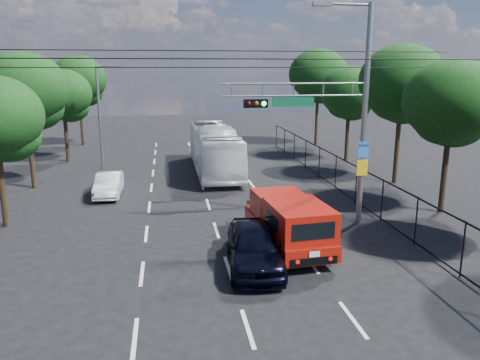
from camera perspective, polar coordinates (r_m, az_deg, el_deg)
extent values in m
plane|color=black|center=(13.31, 0.94, -17.64)|extent=(120.00, 120.00, 0.00)
cube|color=beige|center=(13.20, -12.70, -18.27)|extent=(0.12, 2.00, 0.01)
cube|color=beige|center=(16.73, -11.87, -11.07)|extent=(0.12, 2.00, 0.01)
cube|color=beige|center=(20.44, -11.35, -6.44)|extent=(0.12, 2.00, 0.01)
cube|color=beige|center=(24.23, -11.00, -3.23)|extent=(0.12, 2.00, 0.01)
cube|color=beige|center=(28.09, -10.75, -0.91)|extent=(0.12, 2.00, 0.01)
cube|color=beige|center=(31.98, -10.56, 0.86)|extent=(0.12, 2.00, 0.01)
cube|color=beige|center=(35.90, -10.41, 2.24)|extent=(0.12, 2.00, 0.01)
cube|color=beige|center=(39.83, -10.29, 3.35)|extent=(0.12, 2.00, 0.01)
cube|color=beige|center=(43.77, -10.19, 4.25)|extent=(0.12, 2.00, 0.01)
cube|color=beige|center=(13.30, 0.94, -17.62)|extent=(0.12, 2.00, 0.01)
cube|color=beige|center=(16.81, -1.43, -10.64)|extent=(0.12, 2.00, 0.01)
cube|color=beige|center=(20.50, -2.90, -6.11)|extent=(0.12, 2.00, 0.01)
cube|color=beige|center=(24.29, -3.91, -2.97)|extent=(0.12, 2.00, 0.01)
cube|color=beige|center=(28.14, -4.64, -0.68)|extent=(0.12, 2.00, 0.01)
cube|color=beige|center=(32.03, -5.19, 1.05)|extent=(0.12, 2.00, 0.01)
cube|color=beige|center=(35.94, -5.62, 2.41)|extent=(0.12, 2.00, 0.01)
cube|color=beige|center=(39.86, -5.97, 3.50)|extent=(0.12, 2.00, 0.01)
cube|color=beige|center=(43.80, -6.25, 4.39)|extent=(0.12, 2.00, 0.01)
cube|color=beige|center=(14.06, 13.58, -16.18)|extent=(0.12, 2.00, 0.01)
cube|color=beige|center=(17.42, 8.55, -9.90)|extent=(0.12, 2.00, 0.01)
cube|color=beige|center=(21.01, 5.30, -5.66)|extent=(0.12, 2.00, 0.01)
cube|color=beige|center=(24.72, 3.04, -2.67)|extent=(0.12, 2.00, 0.01)
cube|color=beige|center=(28.51, 1.39, -0.46)|extent=(0.12, 2.00, 0.01)
cube|color=beige|center=(32.35, 0.12, 1.23)|extent=(0.12, 2.00, 0.01)
cube|color=beige|center=(36.22, -0.87, 2.56)|extent=(0.12, 2.00, 0.01)
cube|color=beige|center=(40.12, -1.68, 3.63)|extent=(0.12, 2.00, 0.01)
cube|color=beige|center=(44.04, -2.34, 4.51)|extent=(0.12, 2.00, 0.01)
cylinder|color=slate|center=(21.11, 14.91, 7.26)|extent=(0.24, 0.24, 9.50)
cylinder|color=slate|center=(20.77, 13.04, 20.14)|extent=(2.00, 0.10, 0.10)
cube|color=slate|center=(20.40, 9.98, 20.41)|extent=(0.80, 0.25, 0.18)
cylinder|color=slate|center=(19.96, 6.83, 11.60)|extent=(6.20, 0.08, 0.08)
cylinder|color=slate|center=(19.98, 6.79, 10.17)|extent=(6.20, 0.08, 0.08)
cube|color=black|center=(19.62, 1.91, 9.31)|extent=(1.00, 0.28, 0.35)
sphere|color=#3F0505|center=(19.41, 1.06, 9.27)|extent=(0.20, 0.20, 0.20)
sphere|color=#4C3805|center=(19.47, 2.00, 9.28)|extent=(0.20, 0.20, 0.20)
sphere|color=#0CE533|center=(19.53, 2.93, 9.28)|extent=(0.20, 0.20, 0.20)
cube|color=#0B502F|center=(19.97, 6.49, 9.45)|extent=(1.80, 0.05, 0.40)
cube|color=blue|center=(21.15, 14.79, 3.58)|extent=(0.50, 0.04, 0.70)
cube|color=yellow|center=(21.30, 14.66, 1.46)|extent=(0.50, 0.04, 0.70)
cylinder|color=slate|center=(20.78, 13.58, 10.71)|extent=(0.05, 0.05, 0.50)
cylinder|color=slate|center=(20.33, 10.13, 10.81)|extent=(0.05, 0.05, 0.50)
cylinder|color=slate|center=(19.95, 6.53, 10.89)|extent=(0.05, 0.05, 0.50)
cylinder|color=slate|center=(19.64, 2.80, 10.92)|extent=(0.05, 0.05, 0.50)
cylinder|color=slate|center=(19.42, -1.03, 10.90)|extent=(0.05, 0.05, 0.50)
cylinder|color=slate|center=(33.69, -16.74, 7.18)|extent=(0.18, 0.18, 7.00)
cylinder|color=slate|center=(33.42, -15.76, 13.22)|extent=(1.60, 0.09, 0.09)
cube|color=slate|center=(33.34, -14.18, 13.31)|extent=(0.60, 0.22, 0.15)
cylinder|color=black|center=(17.33, -2.47, 14.55)|extent=(22.00, 0.04, 0.04)
cylinder|color=black|center=(20.82, -3.62, 15.46)|extent=(22.00, 0.04, 0.04)
cylinder|color=black|center=(22.30, -3.96, 13.52)|extent=(22.00, 0.04, 0.04)
cube|color=black|center=(25.59, 13.23, 2.03)|extent=(0.04, 34.00, 0.06)
cube|color=black|center=(26.00, 13.02, -1.86)|extent=(0.04, 34.00, 0.06)
cylinder|color=black|center=(17.35, 25.52, -7.70)|extent=(0.06, 0.06, 2.00)
cylinder|color=black|center=(19.73, 20.67, -4.74)|extent=(0.06, 0.06, 2.00)
cylinder|color=black|center=(22.26, 16.93, -2.42)|extent=(0.06, 0.06, 2.00)
cylinder|color=black|center=(24.90, 13.97, -0.57)|extent=(0.06, 0.06, 2.00)
cylinder|color=black|center=(27.61, 11.59, 0.92)|extent=(0.06, 0.06, 2.00)
cylinder|color=black|center=(30.37, 9.63, 2.15)|extent=(0.06, 0.06, 2.00)
cylinder|color=black|center=(33.18, 8.01, 3.16)|extent=(0.06, 0.06, 2.00)
cylinder|color=black|center=(36.01, 6.63, 4.02)|extent=(0.06, 0.06, 2.00)
cylinder|color=black|center=(38.87, 5.45, 4.74)|extent=(0.06, 0.06, 2.00)
cylinder|color=black|center=(41.76, 4.44, 5.37)|extent=(0.06, 0.06, 2.00)
cylinder|color=black|center=(24.60, 23.68, 1.15)|extent=(0.28, 0.28, 4.20)
ellipsoid|color=black|center=(24.17, 24.42, 8.81)|extent=(4.50, 4.50, 3.83)
ellipsoid|color=black|center=(24.73, 24.59, 6.42)|extent=(3.00, 3.00, 2.40)
ellipsoid|color=black|center=(23.89, 23.76, 6.65)|extent=(2.85, 2.85, 2.28)
cylinder|color=black|center=(29.95, 18.62, 4.16)|extent=(0.28, 0.28, 4.76)
ellipsoid|color=black|center=(29.62, 19.17, 11.30)|extent=(5.10, 5.10, 4.33)
ellipsoid|color=black|center=(30.13, 19.41, 9.04)|extent=(3.40, 3.40, 2.72)
ellipsoid|color=black|center=(29.33, 18.58, 9.33)|extent=(3.23, 3.23, 2.58)
cylinder|color=black|center=(36.14, 12.94, 5.43)|extent=(0.28, 0.28, 4.03)
ellipsoid|color=black|center=(35.85, 13.21, 10.44)|extent=(4.32, 4.32, 3.67)
ellipsoid|color=black|center=(36.34, 13.54, 8.87)|extent=(2.88, 2.88, 2.30)
ellipsoid|color=black|center=(35.58, 12.73, 9.05)|extent=(2.74, 2.74, 2.19)
cylinder|color=black|center=(43.62, 9.33, 7.52)|extent=(0.28, 0.28, 4.93)
ellipsoid|color=black|center=(43.40, 9.53, 12.61)|extent=(5.28, 5.28, 4.49)
ellipsoid|color=black|center=(43.84, 9.85, 10.99)|extent=(3.52, 3.52, 2.82)
ellipsoid|color=black|center=(43.12, 9.11, 11.21)|extent=(3.34, 3.34, 2.68)
cylinder|color=black|center=(22.96, -27.02, -0.52)|extent=(0.28, 0.28, 3.81)
ellipsoid|color=black|center=(22.76, -26.39, 4.69)|extent=(2.72, 2.72, 2.18)
cylinder|color=black|center=(29.65, -24.15, 3.31)|extent=(0.28, 0.28, 4.48)
ellipsoid|color=black|center=(29.30, -24.82, 10.09)|extent=(4.80, 4.80, 4.08)
ellipsoid|color=black|center=(29.55, -23.70, 8.03)|extent=(3.20, 3.20, 2.56)
ellipsoid|color=black|center=(29.26, -25.40, 8.14)|extent=(3.04, 3.04, 2.43)
cylinder|color=black|center=(37.30, -20.41, 5.08)|extent=(0.28, 0.28, 3.92)
ellipsoid|color=black|center=(37.02, -20.81, 9.79)|extent=(4.20, 4.20, 3.57)
ellipsoid|color=black|center=(37.29, -19.98, 8.37)|extent=(2.80, 2.80, 2.24)
ellipsoid|color=black|center=(36.94, -21.29, 8.44)|extent=(2.66, 2.66, 2.13)
cylinder|color=black|center=(45.10, -18.76, 6.96)|extent=(0.28, 0.28, 4.59)
ellipsoid|color=black|center=(44.88, -19.11, 11.54)|extent=(4.92, 4.92, 4.18)
ellipsoid|color=black|center=(45.15, -18.42, 10.13)|extent=(3.28, 3.28, 2.62)
ellipsoid|color=black|center=(44.78, -19.50, 10.24)|extent=(3.12, 3.12, 2.49)
cylinder|color=black|center=(19.77, 1.64, -5.72)|extent=(0.34, 0.77, 0.75)
cylinder|color=black|center=(20.31, 6.63, -5.27)|extent=(0.34, 0.77, 0.75)
cylinder|color=black|center=(16.80, 4.72, -9.33)|extent=(0.34, 0.77, 0.75)
cylinder|color=black|center=(17.43, 10.47, -8.64)|extent=(0.34, 0.77, 0.75)
cube|color=maroon|center=(18.44, 5.79, -6.27)|extent=(2.50, 5.52, 0.60)
cube|color=maroon|center=(20.58, 3.54, -3.85)|extent=(2.03, 0.76, 0.59)
cube|color=black|center=(20.77, 3.31, -2.91)|extent=(1.85, 0.59, 0.33)
cube|color=maroon|center=(19.31, 4.62, -2.89)|extent=(2.07, 1.82, 1.02)
cube|color=black|center=(18.56, 5.40, -3.40)|extent=(1.66, 0.20, 0.59)
cube|color=maroon|center=(17.12, 7.18, -4.85)|extent=(2.23, 2.90, 1.13)
cube|color=black|center=(17.48, 10.28, -4.46)|extent=(0.15, 1.29, 0.48)
cube|color=black|center=(16.78, 3.95, -5.03)|extent=(0.15, 1.29, 0.48)
cube|color=black|center=(15.93, 8.93, -6.21)|extent=(1.55, 0.19, 0.59)
cube|color=black|center=(16.19, 8.97, -9.75)|extent=(1.72, 0.23, 0.28)
cube|color=silver|center=(16.05, 9.07, -8.93)|extent=(0.38, 0.06, 0.19)
imported|color=black|center=(16.60, 1.75, -8.06)|extent=(2.25, 4.74, 1.56)
imported|color=silver|center=(31.67, -3.13, 3.79)|extent=(2.67, 11.15, 3.10)
imported|color=silver|center=(26.80, -15.72, -0.53)|extent=(1.32, 3.76, 1.24)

